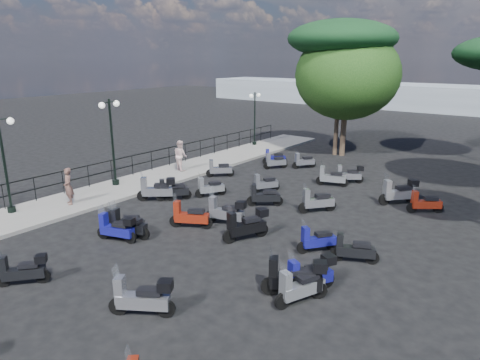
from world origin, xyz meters
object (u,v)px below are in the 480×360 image
Objects in this scene: scooter_15 at (226,212)px; scooter_25 at (300,288)px; scooter_13 at (142,298)px; scooter_28 at (399,193)px; scooter_20 at (353,250)px; scooter_10 at (264,196)px; scooter_29 at (425,203)px; scooter_17 at (331,178)px; scooter_3 at (157,190)px; scooter_19 at (295,279)px; broadleaf_tree at (347,75)px; scooter_4 at (219,169)px; scooter_8 at (125,224)px; scooter_31 at (275,162)px; scooter_5 at (274,158)px; scooter_23 at (349,175)px; scooter_14 at (190,217)px; scooter_22 at (317,202)px; scooter_11 at (304,161)px; scooter_27 at (317,240)px; scooter_2 at (173,191)px; scooter_21 at (246,226)px; pedestrian_far at (181,155)px; scooter_0 at (23,271)px; scooter_26 at (310,276)px; scooter_9 at (210,188)px; lamp_post_0 at (4,159)px; scooter_16 at (265,184)px; pine_2 at (342,39)px; lamp_post_1 at (112,137)px; scooter_7 at (127,226)px; lamp_post_2 at (255,115)px; scooter_1 at (116,229)px.

scooter_25 is (5.12, -3.16, -0.06)m from scooter_15.
scooter_13 is 1.03× the size of scooter_28.
scooter_10 is at bearing 37.50° from scooter_20.
scooter_10 is at bearing 82.90° from scooter_29.
scooter_3 is at bearing 123.97° from scooter_17.
scooter_19 reaches higher than scooter_3.
broadleaf_tree is (-3.84, 20.40, 4.72)m from scooter_13.
scooter_19 is at bearing -175.02° from scooter_4.
scooter_10 is at bearing -17.65° from scooter_13.
scooter_20 is (7.64, 3.06, -0.01)m from scooter_8.
scooter_25 is 14.40m from scooter_31.
scooter_23 reaches higher than scooter_5.
scooter_14 is 0.19× the size of broadleaf_tree.
scooter_22 is 5.01m from scooter_23.
scooter_25 is (7.08, -12.86, 0.05)m from scooter_11.
scooter_10 reaches higher than scooter_31.
scooter_14 is (2.94, -10.52, 0.05)m from scooter_5.
scooter_27 is (-1.30, -0.02, -0.01)m from scooter_20.
broadleaf_tree is (-1.55, 11.57, 4.80)m from scooter_10.
scooter_2 is 8.58m from scooter_5.
scooter_21 is 10.40m from scooter_31.
broadleaf_tree is (5.42, 9.76, 4.23)m from pedestrian_far.
scooter_0 is 15.33m from scooter_29.
scooter_22 reaches higher than scooter_14.
scooter_26 is (3.55, -1.78, -0.04)m from scooter_21.
scooter_17 is at bearing 38.91° from scooter_29.
scooter_9 is at bearing 169.51° from pedestrian_far.
scooter_17 is at bearing 64.55° from lamp_post_0.
scooter_3 is 1.09× the size of scooter_9.
scooter_10 reaches higher than scooter_16.
pine_2 reaches higher than pedestrian_far.
scooter_3 is 5.94m from scooter_21.
scooter_25 is (8.96, -12.56, 0.04)m from scooter_5.
scooter_16 is at bearing 21.48° from lamp_post_1.
scooter_7 is 1.26× the size of scooter_29.
scooter_10 is at bearing 10.85° from scooter_19.
lamp_post_1 is 13.20m from scooter_26.
pedestrian_far reaches higher than scooter_29.
scooter_29 is at bearing -125.71° from scooter_9.
scooter_4 reaches higher than scooter_5.
scooter_9 reaches higher than scooter_16.
lamp_post_2 is at bearing -11.62° from scooter_27.
scooter_1 is 8.25m from scooter_22.
scooter_26 is at bearing -125.48° from scooter_8.
scooter_11 is at bearing -17.90° from scooter_1.
scooter_23 is at bearing -137.77° from pedestrian_far.
lamp_post_0 is 11.44m from scooter_16.
scooter_7 reaches higher than scooter_8.
scooter_22 is at bearing -26.26° from scooter_27.
pine_2 reaches higher than scooter_9.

